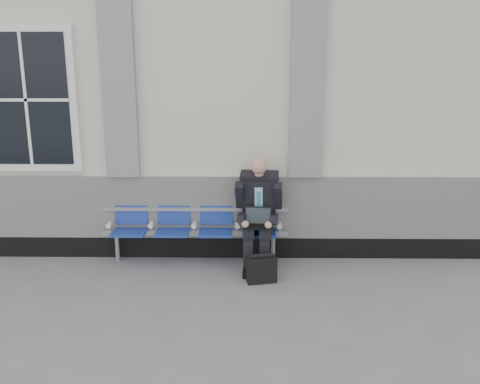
{
  "coord_description": "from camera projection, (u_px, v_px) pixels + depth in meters",
  "views": [
    {
      "loc": [
        3.3,
        -5.77,
        2.89
      ],
      "look_at": [
        3.22,
        0.9,
        1.12
      ],
      "focal_mm": 40.0,
      "sensor_mm": 36.0,
      "label": 1
    }
  ],
  "objects": [
    {
      "name": "station_building",
      "position": [
        53.0,
        91.0,
        9.14
      ],
      "size": [
        14.4,
        4.4,
        4.49
      ],
      "color": "beige",
      "rests_on": "ground"
    },
    {
      "name": "bench",
      "position": [
        195.0,
        223.0,
        7.46
      ],
      "size": [
        2.6,
        0.47,
        0.91
      ],
      "color": "#9EA0A3",
      "rests_on": "ground"
    },
    {
      "name": "businessman",
      "position": [
        259.0,
        209.0,
        7.25
      ],
      "size": [
        0.65,
        0.88,
        1.52
      ],
      "color": "black",
      "rests_on": "ground"
    },
    {
      "name": "briefcase",
      "position": [
        262.0,
        269.0,
        6.84
      ],
      "size": [
        0.4,
        0.23,
        0.39
      ],
      "color": "black",
      "rests_on": "ground"
    }
  ]
}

